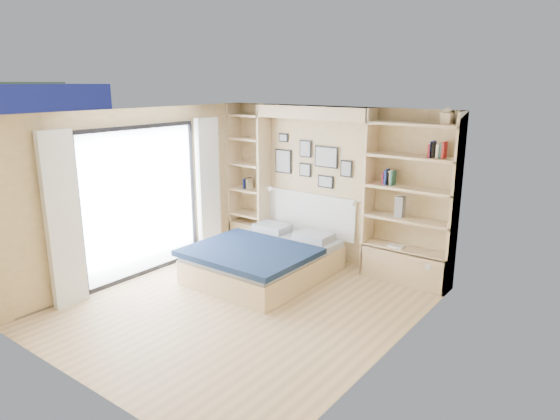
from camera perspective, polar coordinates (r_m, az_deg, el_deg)
The scene contains 8 objects.
ground at distance 6.68m, azimuth -4.21°, elevation -10.96°, with size 4.50×4.50×0.00m, color tan.
room_shell at distance 7.67m, azimuth 0.93°, elevation 1.01°, with size 4.50×4.50×4.50m.
bed at distance 7.57m, azimuth -1.70°, elevation -5.53°, with size 1.73×2.29×1.07m.
photo_gallery at distance 8.18m, azimuth 3.47°, elevation 5.59°, with size 1.48×0.02×0.82m.
reading_lamps at distance 8.00m, azimuth 3.44°, elevation 1.73°, with size 1.92×0.12×0.15m.
shelf_decor at distance 7.28m, azimuth 13.23°, elevation 4.85°, with size 3.60×0.23×2.03m.
deck at distance 9.29m, azimuth -21.25°, elevation -4.49°, with size 3.20×4.00×0.05m, color brown.
deck_chair at distance 8.82m, azimuth -22.10°, elevation -3.15°, with size 0.68×0.85×0.75m.
Camera 1 is at (4.00, -4.52, 2.87)m, focal length 32.00 mm.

